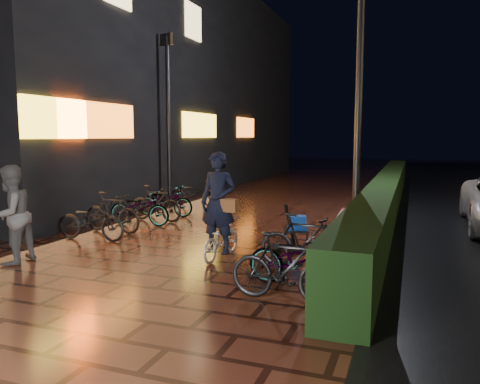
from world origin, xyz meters
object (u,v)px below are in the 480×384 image
at_px(bystander_person, 11,215).
at_px(cart_assembly, 296,225).
at_px(traffic_barrier, 340,228).
at_px(cyclist, 220,220).

height_order(bystander_person, cart_assembly, bystander_person).
bearing_deg(cart_assembly, traffic_barrier, 45.01).
relative_size(cyclist, cart_assembly, 2.08).
relative_size(cyclist, traffic_barrier, 1.22).
xyz_separation_m(traffic_barrier, cart_assembly, (-0.75, -0.75, 0.16)).
distance_m(cyclist, traffic_barrier, 2.76).
height_order(bystander_person, cyclist, cyclist).
bearing_deg(traffic_barrier, bystander_person, -145.53).
bearing_deg(bystander_person, cart_assembly, 120.92).
relative_size(bystander_person, traffic_barrier, 1.08).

